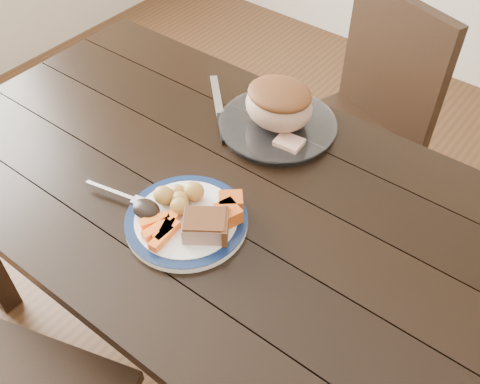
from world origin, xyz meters
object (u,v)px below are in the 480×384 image
Objects in this scene: serving_platter at (278,126)px; carving_knife at (221,119)px; pork_slice at (205,226)px; dining_table at (221,212)px; roast_joint at (279,106)px; fork at (122,195)px; chair_far at (360,117)px; dinner_plate at (187,221)px.

serving_platter reaches higher than carving_knife.
pork_slice is at bearing -11.06° from carving_knife.
dining_table is 6.61× the size of carving_knife.
roast_joint is (-0.10, 0.42, 0.04)m from pork_slice.
dining_table is 9.13× the size of fork.
pork_slice is at bearing -76.76° from serving_platter.
chair_far reaches higher than carving_knife.
chair_far is at bearing 89.51° from dinner_plate.
pork_slice reaches higher than dining_table.
serving_platter is (-0.03, 0.41, 0.00)m from dinner_plate.
pork_slice is 0.54× the size of fork.
roast_joint is (-0.02, 0.27, 0.17)m from dining_table.
carving_knife is at bearing 124.90° from pork_slice.
pork_slice reaches higher than fork.
chair_far is 0.96m from fork.
carving_knife is (-0.16, 0.20, 0.10)m from dining_table.
dinner_plate is 0.41m from serving_platter.
chair_far is 0.52m from serving_platter.
dinner_plate is 1.60× the size of fork.
roast_joint is at bearing 103.24° from pork_slice.
dining_table is 0.21m from pork_slice.
roast_joint is at bearing 60.93° from fork.
dinner_plate is at bearing -83.57° from dining_table.
dinner_plate reaches higher than dining_table.
carving_knife is at bearing -153.37° from roast_joint.
serving_platter is 0.16m from carving_knife.
roast_joint is at bearing 94.85° from dinner_plate.
carving_knife is (-0.14, -0.07, -0.07)m from roast_joint.
dinner_plate is at bearing -85.15° from serving_platter.
chair_far reaches higher than dinner_plate.
serving_platter is 1.78× the size of fork.
serving_platter is (-0.02, 0.27, 0.10)m from dining_table.
pork_slice is 0.39× the size of carving_knife.
serving_platter is at bearing 103.24° from chair_far.
fork is (-0.23, -0.04, -0.02)m from pork_slice.
dining_table is at bearing 36.96° from fork.
serving_platter is 1.67× the size of roast_joint.
roast_joint is (-0.03, 0.41, 0.07)m from dinner_plate.
chair_far is 0.92m from pork_slice.
serving_platter is 1.29× the size of carving_knife.
chair_far reaches higher than pork_slice.
fork is at bearing -44.47° from carving_knife.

